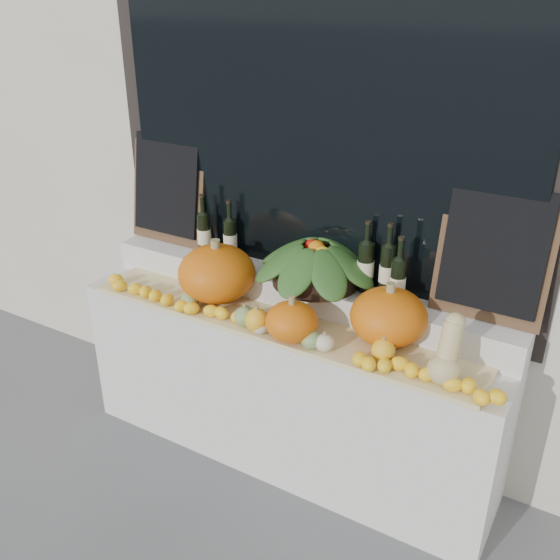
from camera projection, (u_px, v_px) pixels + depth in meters
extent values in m
cube|color=beige|center=(360.00, 20.00, 3.15)|extent=(7.00, 0.90, 4.50)
cube|color=black|center=(317.00, 105.00, 2.96)|extent=(2.40, 0.04, 2.10)
cube|color=black|center=(314.00, 106.00, 2.94)|extent=(2.20, 0.02, 2.00)
cube|color=silver|center=(287.00, 387.00, 3.38)|extent=(2.30, 0.55, 0.88)
cube|color=silver|center=(302.00, 291.00, 3.27)|extent=(2.30, 0.25, 0.16)
cube|color=tan|center=(275.00, 325.00, 3.09)|extent=(2.10, 0.32, 0.02)
ellipsoid|color=orange|center=(217.00, 273.00, 3.25)|extent=(0.43, 0.43, 0.30)
ellipsoid|color=orange|center=(389.00, 317.00, 2.87)|extent=(0.40, 0.40, 0.26)
ellipsoid|color=orange|center=(292.00, 322.00, 2.90)|extent=(0.29, 0.29, 0.19)
ellipsoid|color=tan|center=(444.00, 369.00, 2.60)|extent=(0.14, 0.14, 0.13)
cylinder|color=tan|center=(450.00, 342.00, 2.60)|extent=(0.09, 0.14, 0.18)
sphere|color=tan|center=(455.00, 323.00, 2.60)|extent=(0.09, 0.09, 0.09)
ellipsoid|color=#275E1C|center=(311.00, 340.00, 2.86)|extent=(0.10, 0.10, 0.08)
cylinder|color=olive|center=(311.00, 330.00, 2.84)|extent=(0.02, 0.02, 0.02)
ellipsoid|color=#275E1C|center=(245.00, 316.00, 3.05)|extent=(0.11, 0.11, 0.10)
cylinder|color=olive|center=(245.00, 305.00, 3.02)|extent=(0.02, 0.02, 0.02)
ellipsoid|color=beige|center=(260.00, 326.00, 2.98)|extent=(0.10, 0.10, 0.08)
cylinder|color=olive|center=(260.00, 316.00, 2.96)|extent=(0.02, 0.02, 0.02)
ellipsoid|color=gold|center=(257.00, 321.00, 2.98)|extent=(0.11, 0.11, 0.13)
cylinder|color=olive|center=(257.00, 307.00, 2.95)|extent=(0.02, 0.02, 0.02)
ellipsoid|color=beige|center=(324.00, 343.00, 2.84)|extent=(0.09, 0.09, 0.08)
cylinder|color=olive|center=(325.00, 333.00, 2.82)|extent=(0.02, 0.02, 0.02)
ellipsoid|color=gold|center=(383.00, 350.00, 2.75)|extent=(0.11, 0.11, 0.11)
cylinder|color=olive|center=(384.00, 337.00, 2.72)|extent=(0.02, 0.02, 0.02)
ellipsoid|color=#275E1C|center=(190.00, 300.00, 3.21)|extent=(0.10, 0.10, 0.08)
cylinder|color=olive|center=(189.00, 291.00, 3.19)|extent=(0.02, 0.02, 0.02)
cylinder|color=black|center=(316.00, 273.00, 3.16)|extent=(0.44, 0.44, 0.11)
cylinder|color=black|center=(204.00, 234.00, 3.46)|extent=(0.07, 0.07, 0.24)
cylinder|color=black|center=(202.00, 206.00, 3.39)|extent=(0.03, 0.03, 0.10)
cylinder|color=beige|center=(204.00, 236.00, 3.47)|extent=(0.08, 0.08, 0.08)
cylinder|color=black|center=(202.00, 196.00, 3.37)|extent=(0.03, 0.03, 0.02)
cylinder|color=black|center=(230.00, 239.00, 3.42)|extent=(0.07, 0.07, 0.22)
cylinder|color=black|center=(229.00, 212.00, 3.35)|extent=(0.03, 0.03, 0.10)
cylinder|color=beige|center=(230.00, 241.00, 3.42)|extent=(0.08, 0.08, 0.08)
cylinder|color=black|center=(229.00, 202.00, 3.32)|extent=(0.03, 0.03, 0.02)
cylinder|color=black|center=(365.00, 267.00, 3.06)|extent=(0.08, 0.08, 0.25)
cylinder|color=black|center=(368.00, 233.00, 2.98)|extent=(0.03, 0.03, 0.10)
cylinder|color=beige|center=(365.00, 268.00, 3.06)|extent=(0.08, 0.08, 0.08)
cylinder|color=black|center=(368.00, 222.00, 2.96)|extent=(0.03, 0.03, 0.02)
cylinder|color=black|center=(387.00, 271.00, 2.99)|extent=(0.07, 0.07, 0.26)
cylinder|color=black|center=(390.00, 236.00, 2.92)|extent=(0.03, 0.03, 0.10)
cylinder|color=beige|center=(387.00, 273.00, 3.00)|extent=(0.08, 0.08, 0.08)
cylinder|color=black|center=(391.00, 225.00, 2.89)|extent=(0.03, 0.03, 0.02)
cylinder|color=black|center=(397.00, 283.00, 2.91)|extent=(0.07, 0.07, 0.24)
cylinder|color=black|center=(400.00, 250.00, 2.84)|extent=(0.03, 0.03, 0.10)
cylinder|color=beige|center=(397.00, 285.00, 2.92)|extent=(0.08, 0.08, 0.08)
cylinder|color=black|center=(402.00, 238.00, 2.81)|extent=(0.03, 0.03, 0.02)
cube|color=#4C331E|center=(168.00, 190.00, 3.58)|extent=(0.50, 0.12, 0.61)
cube|color=black|center=(166.00, 185.00, 3.55)|extent=(0.44, 0.11, 0.56)
cube|color=#4C331E|center=(494.00, 255.00, 2.74)|extent=(0.50, 0.12, 0.61)
cube|color=black|center=(494.00, 250.00, 2.71)|extent=(0.44, 0.11, 0.56)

